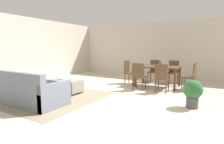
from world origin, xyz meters
TOP-DOWN VIEW (x-y plane):
  - ground_plane at (0.00, 0.00)m, footprint 10.80×10.80m
  - wall_back at (0.00, 5.00)m, footprint 9.00×0.12m
  - wall_left at (-4.50, 0.50)m, footprint 0.12×11.00m
  - area_rug at (-1.77, -0.53)m, footprint 3.00×2.80m
  - couch at (-1.82, -1.22)m, footprint 2.23×0.91m
  - ottoman_table at (-1.72, 0.11)m, footprint 1.13×0.55m
  - dining_table at (0.56, 2.54)m, footprint 1.55×0.99m
  - dining_chair_near_left at (0.17, 1.65)m, footprint 0.42×0.42m
  - dining_chair_near_right at (0.95, 1.69)m, footprint 0.41×0.41m
  - dining_chair_far_left at (0.18, 3.37)m, footprint 0.41×0.41m
  - dining_chair_far_right at (0.94, 3.42)m, footprint 0.43×0.43m
  - dining_chair_head_east at (1.73, 2.51)m, footprint 0.43×0.43m
  - dining_chair_head_west at (-0.59, 2.51)m, footprint 0.42×0.42m
  - vase_centerpiece at (0.65, 2.56)m, footprint 0.12×0.12m
  - book_on_ottoman at (-1.84, 0.12)m, footprint 0.26×0.21m
  - potted_plant at (2.01, 0.52)m, footprint 0.45×0.45m

SIDE VIEW (x-z plane):
  - ground_plane at x=0.00m, z-range 0.00..0.00m
  - area_rug at x=-1.77m, z-range 0.00..0.01m
  - ottoman_table at x=-1.72m, z-range 0.03..0.45m
  - couch at x=-1.82m, z-range -0.14..0.72m
  - potted_plant at x=2.01m, z-range 0.05..0.73m
  - book_on_ottoman at x=-1.84m, z-range 0.42..0.45m
  - dining_chair_near_left at x=0.17m, z-range 0.06..0.98m
  - dining_chair_near_right at x=0.95m, z-range 0.06..0.98m
  - dining_chair_far_left at x=0.18m, z-range 0.06..0.98m
  - dining_chair_far_right at x=0.94m, z-range 0.06..0.98m
  - dining_chair_head_east at x=1.73m, z-range 0.06..0.98m
  - dining_chair_head_west at x=-0.59m, z-range 0.06..0.98m
  - dining_table at x=0.56m, z-range 0.29..1.05m
  - vase_centerpiece at x=0.65m, z-range 0.76..0.95m
  - wall_back at x=0.00m, z-range 0.00..2.70m
  - wall_left at x=-4.50m, z-range 0.00..2.70m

